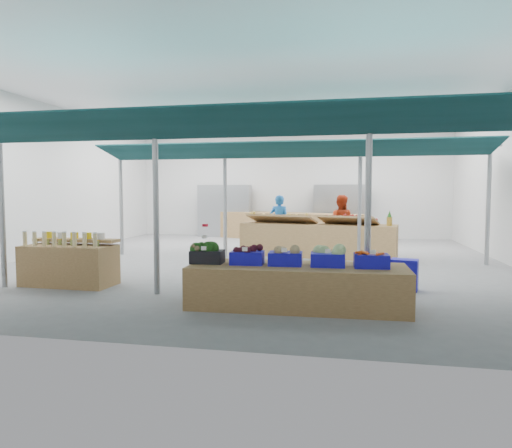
# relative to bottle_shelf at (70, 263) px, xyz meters

# --- Properties ---
(floor) EXTENTS (13.00, 13.00, 0.00)m
(floor) POSITION_rel_bottle_shelf_xyz_m (2.91, 3.59, -0.42)
(floor) COLOR slate
(floor) RESTS_ON ground
(hall) EXTENTS (13.00, 13.00, 13.00)m
(hall) POSITION_rel_bottle_shelf_xyz_m (2.91, 5.03, 2.23)
(hall) COLOR silver
(hall) RESTS_ON ground
(pole_grid) EXTENTS (10.00, 4.60, 3.00)m
(pole_grid) POSITION_rel_bottle_shelf_xyz_m (3.66, 1.84, 1.40)
(pole_grid) COLOR gray
(pole_grid) RESTS_ON floor
(awnings) EXTENTS (9.50, 7.08, 0.30)m
(awnings) POSITION_rel_bottle_shelf_xyz_m (3.66, 1.84, 2.36)
(awnings) COLOR #0B2E2F
(awnings) RESTS_ON pole_grid
(back_shelving_left) EXTENTS (2.00, 0.50, 2.00)m
(back_shelving_left) POSITION_rel_bottle_shelf_xyz_m (0.41, 9.59, 0.58)
(back_shelving_left) COLOR #B23F33
(back_shelving_left) RESTS_ON floor
(back_shelving_right) EXTENTS (2.00, 0.50, 2.00)m
(back_shelving_right) POSITION_rel_bottle_shelf_xyz_m (4.91, 9.59, 0.58)
(back_shelving_right) COLOR #B23F33
(back_shelving_right) RESTS_ON floor
(bottle_shelf) EXTENTS (1.71, 1.09, 1.03)m
(bottle_shelf) POSITION_rel_bottle_shelf_xyz_m (0.00, 0.00, 0.00)
(bottle_shelf) COLOR brown
(bottle_shelf) RESTS_ON floor
(veg_counter) EXTENTS (3.30, 1.17, 0.64)m
(veg_counter) POSITION_rel_bottle_shelf_xyz_m (4.37, -0.83, -0.10)
(veg_counter) COLOR brown
(veg_counter) RESTS_ON floor
(fruit_counter) EXTENTS (4.26, 1.63, 0.89)m
(fruit_counter) POSITION_rel_bottle_shelf_xyz_m (4.32, 4.74, 0.03)
(fruit_counter) COLOR brown
(fruit_counter) RESTS_ON floor
(far_counter) EXTENTS (5.53, 2.96, 0.99)m
(far_counter) POSITION_rel_bottle_shelf_xyz_m (3.03, 8.88, 0.08)
(far_counter) COLOR brown
(far_counter) RESTS_ON floor
(crate_stack) EXTENTS (0.52, 0.42, 0.55)m
(crate_stack) POSITION_rel_bottle_shelf_xyz_m (6.11, 0.73, -0.14)
(crate_stack) COLOR #130FAB
(crate_stack) RESTS_ON floor
(vendor_left) EXTENTS (0.66, 0.49, 1.66)m
(vendor_left) POSITION_rel_bottle_shelf_xyz_m (3.12, 5.84, 0.42)
(vendor_left) COLOR blue
(vendor_left) RESTS_ON floor
(vendor_right) EXTENTS (0.90, 0.75, 1.66)m
(vendor_right) POSITION_rel_bottle_shelf_xyz_m (4.92, 5.84, 0.42)
(vendor_right) COLOR #BD3517
(vendor_right) RESTS_ON floor
(crate_broccoli) EXTENTS (0.52, 0.41, 0.35)m
(crate_broccoli) POSITION_rel_bottle_shelf_xyz_m (2.96, -0.86, 0.38)
(crate_broccoli) COLOR black
(crate_broccoli) RESTS_ON veg_counter
(crate_beets) EXTENTS (0.52, 0.41, 0.29)m
(crate_beets) POSITION_rel_bottle_shelf_xyz_m (3.59, -0.85, 0.35)
(crate_beets) COLOR #130FAB
(crate_beets) RESTS_ON veg_counter
(crate_celeriac) EXTENTS (0.52, 0.41, 0.31)m
(crate_celeriac) POSITION_rel_bottle_shelf_xyz_m (4.18, -0.83, 0.36)
(crate_celeriac) COLOR #130FAB
(crate_celeriac) RESTS_ON veg_counter
(crate_cabbage) EXTENTS (0.52, 0.41, 0.35)m
(crate_cabbage) POSITION_rel_bottle_shelf_xyz_m (4.82, -0.82, 0.38)
(crate_cabbage) COLOR #130FAB
(crate_cabbage) RESTS_ON veg_counter
(crate_carrots) EXTENTS (0.52, 0.41, 0.29)m
(crate_carrots) POSITION_rel_bottle_shelf_xyz_m (5.46, -0.80, 0.33)
(crate_carrots) COLOR #130FAB
(crate_carrots) RESTS_ON veg_counter
(sparrow) EXTENTS (0.12, 0.09, 0.11)m
(sparrow) POSITION_rel_bottle_shelf_xyz_m (2.81, -0.98, 0.47)
(sparrow) COLOR brown
(sparrow) RESTS_ON crate_broccoli
(pole_ribbon) EXTENTS (0.12, 0.12, 0.28)m
(pole_ribbon) POSITION_rel_bottle_shelf_xyz_m (2.38, 0.84, 0.66)
(pole_ribbon) COLOR red
(pole_ribbon) RESTS_ON pole_grid
(apple_heap_yellow) EXTENTS (2.02, 1.26, 0.27)m
(apple_heap_yellow) POSITION_rel_bottle_shelf_xyz_m (3.33, 4.80, 0.64)
(apple_heap_yellow) COLOR #997247
(apple_heap_yellow) RESTS_ON fruit_counter
(apple_heap_red) EXTENTS (1.64, 1.13, 0.27)m
(apple_heap_red) POSITION_rel_bottle_shelf_xyz_m (5.14, 4.51, 0.64)
(apple_heap_red) COLOR #997247
(apple_heap_red) RESTS_ON fruit_counter
(pineapple) EXTENTS (0.14, 0.14, 0.39)m
(pineapple) POSITION_rel_bottle_shelf_xyz_m (6.17, 4.34, 0.66)
(pineapple) COLOR #8C6019
(pineapple) RESTS_ON fruit_counter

